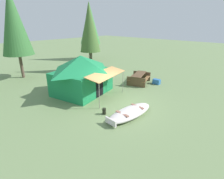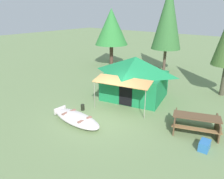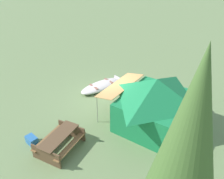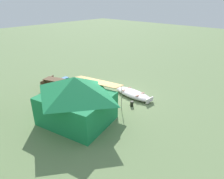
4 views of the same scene
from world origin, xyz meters
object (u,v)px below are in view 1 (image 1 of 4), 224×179
canvas_cabin_tent (82,74)px  pine_tree_far_center (90,24)px  pine_tree_back_left (89,28)px  cooler_box (156,82)px  fuel_can (104,111)px  pine_tree_back_right (13,22)px  picnic_table (139,77)px  beached_rowboat (130,113)px

canvas_cabin_tent → pine_tree_far_center: (8.09, 8.36, 3.01)m
pine_tree_back_left → pine_tree_far_center: 6.10m
cooler_box → fuel_can: bearing=-176.0°
canvas_cabin_tent → pine_tree_far_center: size_ratio=0.68×
pine_tree_back_left → pine_tree_back_right: size_ratio=0.87×
picnic_table → cooler_box: bearing=-56.8°
picnic_table → pine_tree_back_left: pine_tree_back_left is taller
pine_tree_far_center → beached_rowboat: bearing=-123.9°
fuel_can → pine_tree_far_center: (9.26, 11.60, 4.15)m
pine_tree_back_right → cooler_box: bearing=-56.2°
picnic_table → pine_tree_back_right: (-5.52, 8.24, 4.03)m
picnic_table → pine_tree_far_center: (3.81, 10.02, 3.85)m
fuel_can → pine_tree_back_right: (-0.08, 9.81, 4.34)m
fuel_can → pine_tree_back_right: pine_tree_back_right is taller
pine_tree_back_left → pine_tree_back_right: pine_tree_back_right is taller
canvas_cabin_tent → picnic_table: (4.28, -1.66, -0.84)m
cooler_box → pine_tree_back_left: (-0.93, 6.57, 3.83)m
picnic_table → cooler_box: 1.39m
beached_rowboat → fuel_can: (-0.73, 1.12, -0.04)m
fuel_can → pine_tree_far_center: 15.41m
canvas_cabin_tent → pine_tree_back_right: pine_tree_back_right is taller
beached_rowboat → pine_tree_back_right: size_ratio=0.42×
picnic_table → cooler_box: (0.74, -1.14, -0.29)m
canvas_cabin_tent → fuel_can: canvas_cabin_tent is taller
canvas_cabin_tent → pine_tree_back_left: (4.08, 3.78, 2.71)m
beached_rowboat → picnic_table: picnic_table is taller
beached_rowboat → pine_tree_back_left: 10.05m
picnic_table → fuel_can: (-5.44, -1.57, -0.31)m
fuel_can → pine_tree_far_center: pine_tree_far_center is taller
cooler_box → pine_tree_back_right: (-6.27, 9.38, 4.32)m
canvas_cabin_tent → cooler_box: (5.02, -2.80, -1.12)m
fuel_can → pine_tree_back_left: (5.25, 7.01, 3.85)m
pine_tree_back_left → pine_tree_far_center: size_ratio=0.92×
canvas_cabin_tent → picnic_table: 4.66m
picnic_table → pine_tree_back_right: size_ratio=0.33×
cooler_box → pine_tree_far_center: size_ratio=0.08×
canvas_cabin_tent → pine_tree_back_right: 7.42m
beached_rowboat → cooler_box: bearing=15.9°
beached_rowboat → pine_tree_back_right: (-0.81, 10.93, 4.30)m
cooler_box → pine_tree_far_center: pine_tree_far_center is taller
canvas_cabin_tent → fuel_can: bearing=-109.9°
cooler_box → pine_tree_far_center: (3.07, 11.16, 4.13)m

